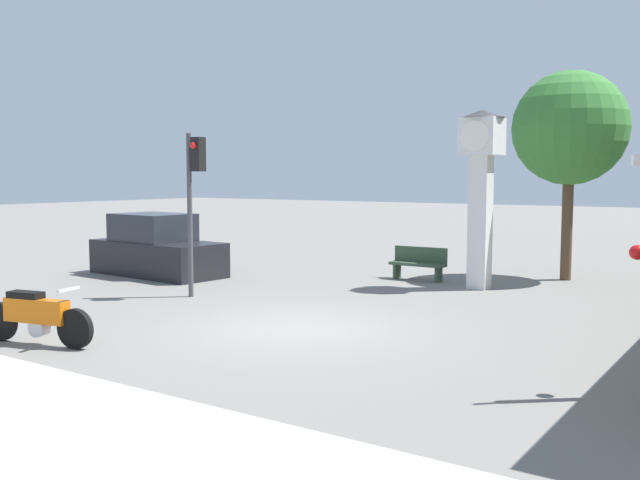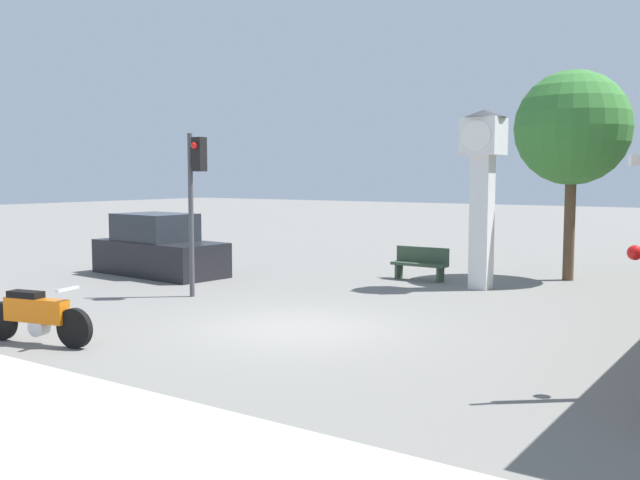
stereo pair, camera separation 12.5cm
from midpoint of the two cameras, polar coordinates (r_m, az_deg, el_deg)
ground_plane at (r=13.71m, az=-1.72°, el=-7.06°), size 120.00×120.00×0.00m
motorcycle at (r=13.26m, az=-21.50°, el=-5.66°), size 2.29×0.70×1.02m
clock_tower at (r=18.67m, az=13.08°, el=5.40°), size 1.13×1.13×4.57m
traffic_light at (r=17.15m, az=-9.76°, el=4.40°), size 0.50×0.35×3.91m
street_tree at (r=20.95m, az=19.71°, el=8.39°), size 3.14×3.14×5.79m
bench at (r=20.07m, az=8.21°, el=-1.80°), size 1.60×0.44×0.92m
parked_car at (r=21.45m, az=-12.63°, el=-0.73°), size 4.33×2.13×1.80m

